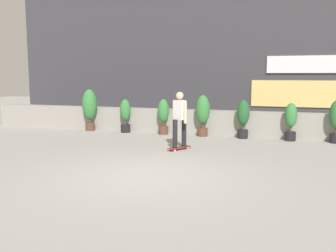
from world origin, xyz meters
The scene contains 10 objects.
ground_plane centered at (0.00, 0.00, 0.00)m, with size 48.00×48.00×0.00m, color #9E9B96.
planter_wall centered at (0.00, 6.00, 0.45)m, with size 18.00×0.40×0.90m, color gray.
building_backdrop centered at (0.01, 10.00, 3.25)m, with size 20.00×2.08×6.50m.
potted_plant_0 centered at (-4.53, 5.55, 0.95)m, with size 0.57×0.57×1.62m.
potted_plant_1 centered at (-3.01, 5.55, 0.69)m, with size 0.40×0.40×1.26m.
potted_plant_2 centered at (-1.49, 5.55, 0.72)m, with size 0.41×0.41×1.30m.
potted_plant_3 centered at (-0.01, 5.55, 0.85)m, with size 0.50×0.50×1.47m.
potted_plant_4 centered at (1.41, 5.55, 0.75)m, with size 0.43×0.43×1.33m.
potted_plant_5 centered at (2.97, 5.55, 0.69)m, with size 0.40×0.40×1.26m.
skater_mid_plaza centered at (-0.12, 2.96, 0.94)m, with size 0.58×0.79×1.70m.
Camera 1 is at (2.88, -7.44, 2.19)m, focal length 40.14 mm.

